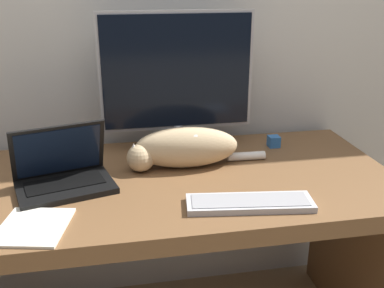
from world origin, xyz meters
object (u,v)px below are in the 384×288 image
Objects in this scene: monitor at (177,82)px; cat at (183,147)px; laptop at (63,175)px; external_keyboard at (250,203)px.

monitor is 0.27m from cat.
laptop is (-0.42, -0.27, -0.23)m from monitor.
laptop is 0.88× the size of external_keyboard.
laptop is at bearing -147.25° from monitor.
external_keyboard is 0.76× the size of cat.
monitor reaches higher than cat.
monitor is at bearing 89.52° from cat.
cat is (0.42, 0.10, 0.03)m from laptop.
monitor is 1.48× the size of external_keyboard.
cat is at bearing -92.46° from monitor.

